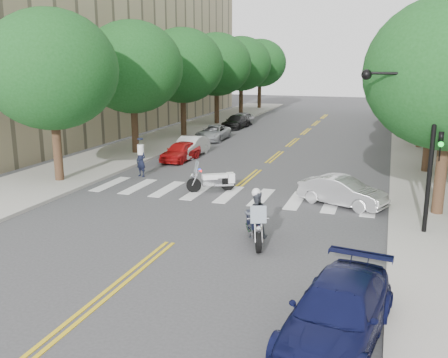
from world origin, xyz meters
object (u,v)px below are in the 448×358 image
at_px(motorcycle_police, 256,218).
at_px(convertible, 342,191).
at_px(motorcycle_parked, 215,180).
at_px(officer_standing, 141,161).
at_px(sedan_blue, 337,313).

height_order(motorcycle_police, convertible, motorcycle_police).
bearing_deg(motorcycle_parked, convertible, -127.13).
height_order(officer_standing, sedan_blue, officer_standing).
bearing_deg(officer_standing, sedan_blue, -29.92).
xyz_separation_m(motorcycle_police, officer_standing, (-8.24, 7.53, -0.03)).
xyz_separation_m(motorcycle_parked, officer_standing, (-4.71, 1.60, 0.30)).
distance_m(motorcycle_police, sedan_blue, 6.25).
distance_m(officer_standing, sedan_blue, 17.26).
relative_size(motorcycle_police, motorcycle_parked, 1.09).
distance_m(motorcycle_police, convertible, 5.90).
xyz_separation_m(motorcycle_parked, convertible, (5.90, -0.52, 0.10)).
bearing_deg(convertible, sedan_blue, -153.27).
distance_m(motorcycle_parked, officer_standing, 4.98).
relative_size(motorcycle_police, convertible, 0.61).
xyz_separation_m(officer_standing, sedan_blue, (11.51, -12.85, -0.15)).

